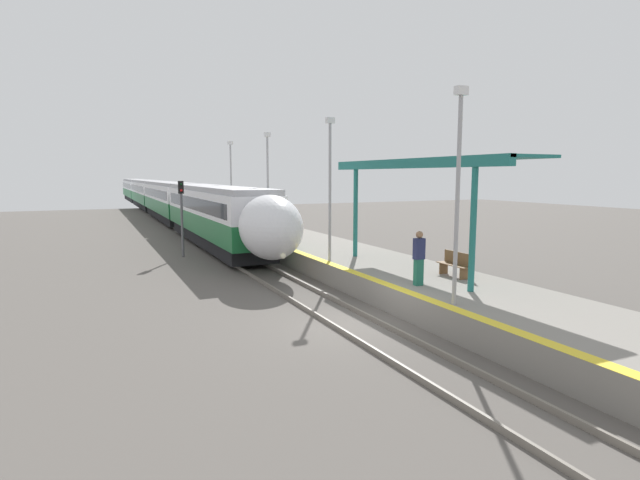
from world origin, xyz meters
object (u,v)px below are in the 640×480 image
object	(u,v)px
lamppost_mid	(330,181)
lamppost_farthest	(231,178)
platform_bench	(456,264)
train	(158,196)
person_waiting	(419,257)
lamppost_far	(268,179)
railway_signal	(182,211)
lamppost_near	(458,184)

from	to	relation	value
lamppost_mid	lamppost_farthest	world-z (taller)	same
platform_bench	lamppost_farthest	size ratio (longest dim) A/B	0.25
train	lamppost_farthest	distance (m)	24.22
lamppost_farthest	person_waiting	bearing A→B (deg)	-88.56
lamppost_far	lamppost_farthest	xyz separation A→B (m)	(0.00, 8.12, 0.00)
platform_bench	railway_signal	size ratio (longest dim) A/B	0.36
train	railway_signal	size ratio (longest dim) A/B	19.29
platform_bench	railway_signal	distance (m)	15.98
person_waiting	lamppost_near	distance (m)	3.53
railway_signal	lamppost_near	bearing A→B (deg)	-74.79
lamppost_mid	person_waiting	bearing A→B (deg)	-84.42
lamppost_mid	lamppost_farthest	distance (m)	16.24
lamppost_mid	lamppost_far	world-z (taller)	same
lamppost_mid	lamppost_near	bearing A→B (deg)	-90.00
lamppost_near	lamppost_farthest	distance (m)	24.35
platform_bench	railway_signal	bearing A→B (deg)	117.56
platform_bench	lamppost_far	distance (m)	13.69
lamppost_near	lamppost_far	size ratio (longest dim) A/B	1.00
railway_signal	lamppost_near	xyz separation A→B (m)	(4.69, -17.26, 1.71)
train	lamppost_near	xyz separation A→B (m)	(2.16, -48.39, 2.09)
railway_signal	lamppost_mid	world-z (taller)	lamppost_mid
lamppost_mid	lamppost_farthest	size ratio (longest dim) A/B	1.00
train	lamppost_mid	bearing A→B (deg)	-86.93
platform_bench	railway_signal	world-z (taller)	railway_signal
lamppost_far	person_waiting	bearing A→B (deg)	-87.70
railway_signal	lamppost_near	distance (m)	17.97
lamppost_near	lamppost_mid	bearing A→B (deg)	90.00
lamppost_mid	lamppost_farthest	xyz separation A→B (m)	(0.00, 16.24, 0.00)
platform_bench	railway_signal	xyz separation A→B (m)	(-7.37, 14.12, 1.25)
lamppost_farthest	lamppost_mid	bearing A→B (deg)	-90.00
train	lamppost_far	size ratio (longest dim) A/B	13.46
person_waiting	train	bearing A→B (deg)	93.38
train	lamppost_farthest	bearing A→B (deg)	-84.87
train	person_waiting	xyz separation A→B (m)	(2.71, -45.92, -0.37)
lamppost_far	platform_bench	bearing A→B (deg)	-78.45
person_waiting	platform_bench	bearing A→B (deg)	17.62
train	person_waiting	distance (m)	46.00
lamppost_far	lamppost_farthest	bearing A→B (deg)	90.00
lamppost_near	train	bearing A→B (deg)	92.55
lamppost_mid	lamppost_far	bearing A→B (deg)	90.00
person_waiting	lamppost_near	world-z (taller)	lamppost_near
platform_bench	person_waiting	xyz separation A→B (m)	(-2.12, -0.67, 0.49)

